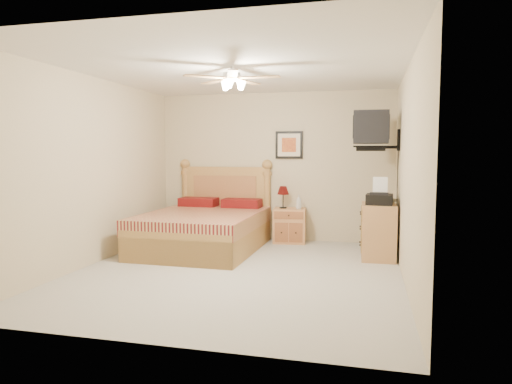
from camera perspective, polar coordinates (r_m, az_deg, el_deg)
floor at (r=5.82m, az=-2.35°, el=-9.94°), size 4.50×4.50×0.00m
ceiling at (r=5.71m, az=-2.44°, el=15.10°), size 4.00×4.50×0.04m
wall_back at (r=7.81m, az=2.21°, el=3.17°), size 4.00×0.04×2.50m
wall_front at (r=3.52m, az=-12.62°, el=0.83°), size 4.00×0.04×2.50m
wall_left at (r=6.47m, az=-19.68°, el=2.51°), size 0.04×4.50×2.50m
wall_right at (r=5.42m, az=18.38°, el=2.11°), size 0.04×4.50×2.50m
bed at (r=7.00m, az=-6.65°, el=-1.66°), size 1.67×2.16×1.38m
nightstand at (r=7.60m, az=4.21°, el=-4.20°), size 0.56×0.44×0.57m
table_lamp at (r=7.58m, az=3.41°, el=-0.65°), size 0.20×0.20×0.37m
lotion_bottle at (r=7.50m, az=5.36°, el=-1.23°), size 0.10×0.10×0.23m
framed_picture at (r=7.74m, az=4.16°, el=5.88°), size 0.46×0.04×0.46m
dresser at (r=6.67m, az=15.05°, el=-4.75°), size 0.47×0.67×0.78m
fax_machine at (r=6.51m, az=15.20°, el=0.13°), size 0.38×0.40×0.38m
magazine_lower at (r=6.86m, az=15.11°, el=-1.09°), size 0.30×0.34×0.03m
magazine_upper at (r=6.90m, az=15.27°, el=-0.86°), size 0.32×0.36×0.02m
wall_tv at (r=6.75m, az=15.46°, el=7.46°), size 0.56×0.46×0.58m
ceiling_fan at (r=5.50m, az=-3.03°, el=14.01°), size 1.14×1.14×0.28m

